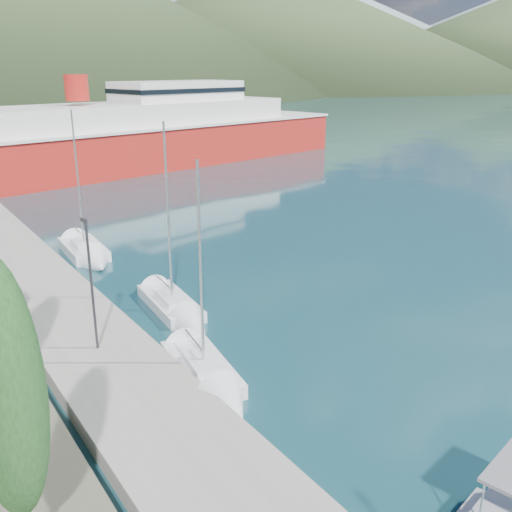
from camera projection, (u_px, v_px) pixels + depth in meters
quay at (31, 278)px, 35.93m from camera, size 5.00×88.00×0.80m
hills_near at (59, 6)px, 349.68m from camera, size 1010.00×520.00×115.00m
lamp_posts at (81, 272)px, 26.21m from camera, size 0.15×46.14×6.06m
sailboat_near at (216, 389)px, 23.78m from camera, size 3.35×7.58×10.51m
sailboat_mid at (183, 316)px, 30.83m from camera, size 2.81×7.99×11.27m
sailboat_far at (91, 257)px, 40.28m from camera, size 2.95×7.85×11.33m
ferry at (143, 137)px, 78.43m from camera, size 66.56×25.86×12.94m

